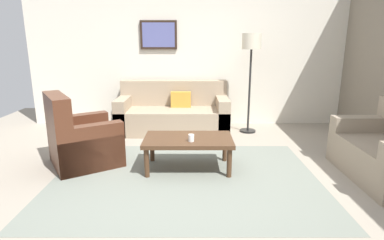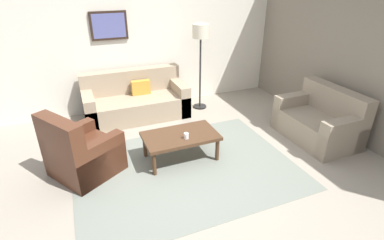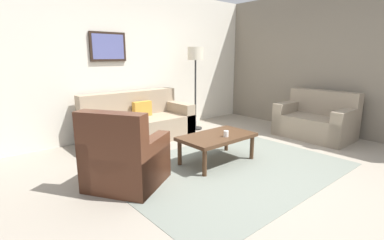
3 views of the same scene
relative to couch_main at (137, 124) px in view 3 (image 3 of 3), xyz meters
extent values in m
plane|color=gray|center=(0.26, -2.10, -0.30)|extent=(8.00, 8.00, 0.00)
cube|color=silver|center=(0.26, 0.50, 1.10)|extent=(6.00, 0.12, 2.80)
cube|color=slate|center=(3.26, -2.10, 1.10)|extent=(0.12, 5.20, 2.80)
cube|color=slate|center=(0.26, -2.10, -0.29)|extent=(3.12, 2.31, 0.01)
cube|color=gray|center=(0.00, -0.10, -0.09)|extent=(1.95, 0.91, 0.42)
cube|color=gray|center=(0.00, 0.23, 0.14)|extent=(1.95, 0.24, 0.88)
cube|color=gray|center=(-0.88, -0.10, 0.01)|extent=(0.20, 0.91, 0.62)
cube|color=gray|center=(0.87, -0.10, 0.01)|extent=(0.20, 0.91, 0.62)
cube|color=gold|center=(0.13, 0.01, 0.26)|extent=(0.36, 0.12, 0.28)
cube|color=gray|center=(2.63, -2.11, -0.09)|extent=(0.86, 1.32, 0.42)
cube|color=gray|center=(2.94, -2.11, 0.14)|extent=(0.24, 1.32, 0.88)
cube|color=gray|center=(2.63, -1.55, 0.01)|extent=(0.86, 0.20, 0.62)
cube|color=gray|center=(2.63, -2.66, 0.01)|extent=(0.86, 0.20, 0.62)
cube|color=#4C2819|center=(-1.07, -1.63, -0.08)|extent=(1.10, 1.10, 0.44)
cube|color=#4C2819|center=(-1.32, -1.79, 0.18)|extent=(0.60, 0.78, 0.95)
cube|color=#4C2819|center=(-0.90, -1.90, 0.00)|extent=(0.76, 0.56, 0.60)
cube|color=#4C2819|center=(-1.24, -1.35, 0.00)|extent=(0.76, 0.56, 0.60)
cylinder|color=#472D1C|center=(-0.20, -2.07, -0.12)|extent=(0.06, 0.06, 0.36)
cylinder|color=#472D1C|center=(0.78, -2.07, -0.12)|extent=(0.06, 0.06, 0.36)
cylinder|color=#472D1C|center=(-0.20, -1.55, -0.12)|extent=(0.06, 0.06, 0.36)
cylinder|color=#472D1C|center=(0.78, -1.55, -0.12)|extent=(0.06, 0.06, 0.36)
cube|color=#472D1C|center=(0.29, -1.81, 0.09)|extent=(1.10, 0.64, 0.05)
cylinder|color=white|center=(0.33, -1.95, 0.16)|extent=(0.07, 0.07, 0.09)
cylinder|color=black|center=(1.34, -0.13, -0.28)|extent=(0.28, 0.28, 0.03)
cylinder|color=#262626|center=(1.34, -0.13, 0.43)|extent=(0.04, 0.04, 1.45)
cylinder|color=beige|center=(1.34, -0.13, 1.28)|extent=(0.32, 0.32, 0.26)
cube|color=black|center=(-0.28, 0.42, 1.40)|extent=(0.67, 0.04, 0.52)
cube|color=#545996|center=(-0.28, 0.40, 1.40)|extent=(0.59, 0.01, 0.44)
camera|label=1|loc=(0.34, -5.50, 1.28)|focal=29.03mm
camera|label=2|loc=(-1.00, -5.41, 2.25)|focal=27.59mm
camera|label=3|loc=(-2.59, -4.59, 1.24)|focal=26.67mm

